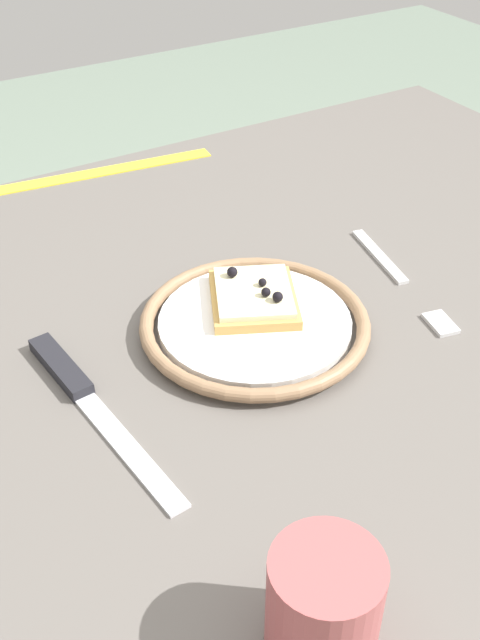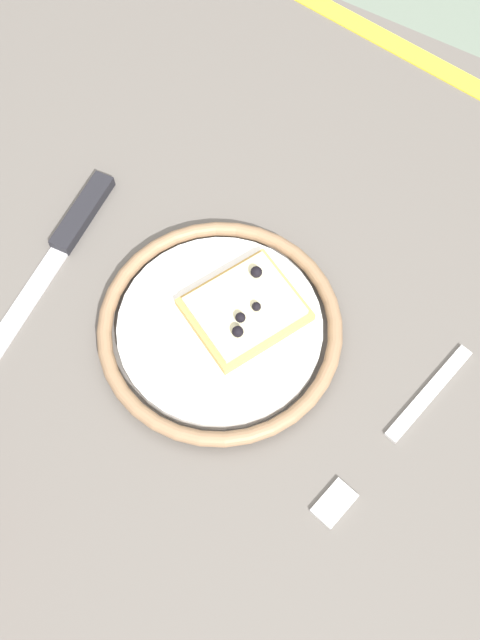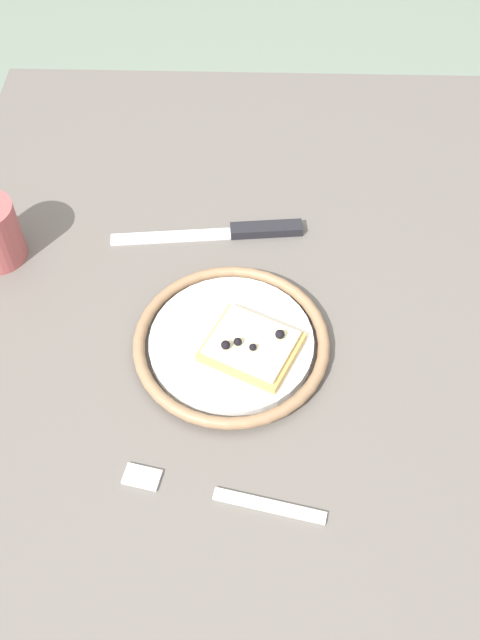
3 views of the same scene
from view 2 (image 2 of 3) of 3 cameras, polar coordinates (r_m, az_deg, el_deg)
ground_plane at (r=1.41m, az=0.94°, el=-13.63°), size 6.00×6.00×0.00m
dining_table at (r=0.75m, az=1.72°, el=-2.97°), size 1.10×0.79×0.78m
plate at (r=0.65m, az=-1.57°, el=-0.62°), size 0.22×0.22×0.02m
pizza_slice_near at (r=0.64m, az=0.38°, el=0.91°), size 0.11×0.12×0.03m
knife at (r=0.72m, az=-13.40°, el=6.10°), size 0.04×0.24×0.01m
fork at (r=0.64m, az=11.96°, el=-8.55°), size 0.06×0.20×0.00m
measuring_tape at (r=0.87m, az=13.06°, el=19.58°), size 0.31×0.06×0.00m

